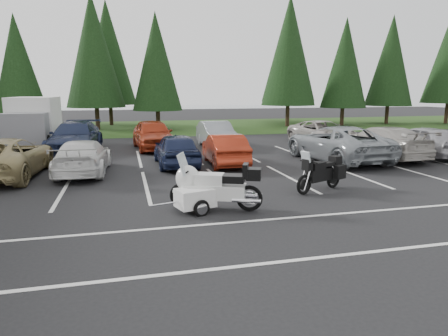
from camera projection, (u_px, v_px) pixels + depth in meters
ground at (214, 189)px, 13.45m from camera, size 120.00×120.00×0.00m
grass_strip at (156, 127)px, 36.30m from camera, size 80.00×16.00×0.01m
lake_water at (165, 111)px, 66.77m from camera, size 70.00×50.00×0.02m
box_truck at (32, 123)px, 23.16m from camera, size 2.40×5.60×2.90m
stall_markings at (203, 177)px, 15.35m from camera, size 32.00×16.00×0.01m
conifer_3 at (17, 64)px, 30.31m from camera, size 3.87×3.87×9.02m
conifer_4 at (93, 50)px, 32.81m from camera, size 4.80×4.80×11.17m
conifer_5 at (156, 62)px, 32.94m from camera, size 4.14×4.14×9.63m
conifer_6 at (289, 52)px, 36.08m from camera, size 4.93×4.93×11.48m
conifer_7 at (345, 63)px, 37.28m from camera, size 4.27×4.27×9.94m
conifer_8 at (391, 61)px, 39.29m from camera, size 4.53×4.53×10.56m
conifer_back_b at (108, 53)px, 37.39m from camera, size 4.97×4.97×11.58m
conifer_back_c at (289, 49)px, 40.89m from camera, size 5.50×5.50×12.81m
car_near_2 at (6, 158)px, 15.22m from camera, size 2.92×5.65×1.52m
car_near_3 at (83, 157)px, 15.88m from camera, size 2.16×4.77×1.36m
car_near_4 at (176, 149)px, 17.54m from camera, size 1.75×4.30×1.46m
car_near_5 at (225, 149)px, 17.83m from camera, size 1.65×4.25×1.38m
car_near_6 at (337, 143)px, 18.82m from camera, size 3.22×6.19×1.67m
car_near_7 at (381, 142)px, 19.54m from camera, size 2.58×5.56×1.57m
car_near_8 at (424, 141)px, 20.05m from camera, size 1.94×4.65×1.57m
car_far_1 at (75, 137)px, 21.36m from camera, size 2.81×5.82×1.63m
car_far_2 at (153, 134)px, 22.62m from camera, size 2.36×5.07×1.68m
car_far_3 at (216, 135)px, 23.21m from camera, size 1.64×4.60×1.51m
car_far_4 at (322, 133)px, 24.63m from camera, size 2.92×5.44×1.45m
touring_motorcycle at (215, 182)px, 10.98m from camera, size 3.01×1.93×1.60m
cargo_trailer at (195, 200)px, 10.85m from camera, size 1.62×1.18×0.67m
adventure_motorcycle at (320, 170)px, 13.07m from camera, size 2.47×1.67×1.42m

